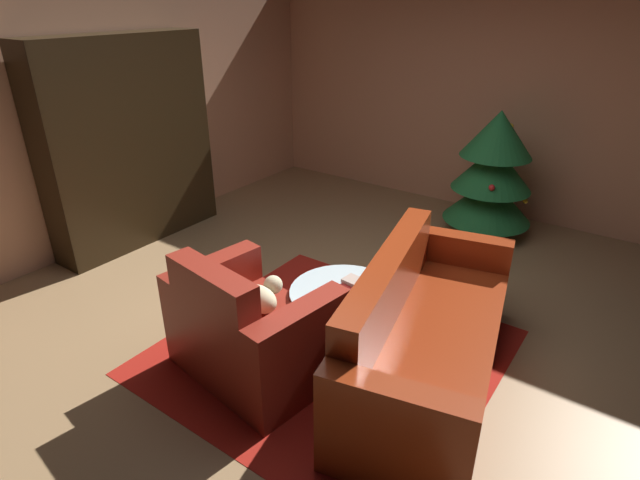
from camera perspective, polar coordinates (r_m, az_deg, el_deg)
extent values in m
plane|color=#96734D|center=(4.12, 1.64, -8.91)|extent=(7.14, 7.14, 0.00)
cube|color=tan|center=(6.20, 18.10, 15.40)|extent=(5.61, 0.06, 2.71)
cube|color=tan|center=(5.52, -23.53, 13.40)|extent=(0.06, 6.07, 2.71)
cube|color=#A11C13|center=(3.79, 1.09, -12.38)|extent=(2.22, 2.18, 0.01)
cube|color=black|center=(5.30, -19.44, 9.82)|extent=(0.03, 1.75, 2.03)
cube|color=black|center=(5.95, -13.78, 12.19)|extent=(0.39, 0.03, 2.03)
cube|color=black|center=(5.03, -28.58, 7.34)|extent=(0.39, 0.03, 2.03)
cube|color=black|center=(5.77, -19.08, 0.47)|extent=(0.37, 1.70, 0.03)
cube|color=black|center=(5.62, -19.67, 4.16)|extent=(0.37, 1.70, 0.03)
cube|color=black|center=(5.50, -20.29, 8.05)|extent=(0.37, 1.70, 0.02)
cube|color=black|center=(5.40, -20.95, 12.09)|extent=(0.37, 1.70, 0.02)
cube|color=black|center=(5.33, -21.65, 16.26)|extent=(0.37, 1.70, 0.02)
cube|color=black|center=(5.29, -22.40, 20.51)|extent=(0.37, 1.70, 0.03)
cube|color=black|center=(5.64, -21.09, 7.61)|extent=(0.05, 1.03, 0.64)
cube|color=black|center=(5.62, -20.94, 7.57)|extent=(0.03, 1.06, 0.67)
cube|color=teal|center=(6.23, -13.87, 4.34)|extent=(0.21, 0.03, 0.24)
cube|color=#1F6D8E|center=(6.16, -13.99, 4.31)|extent=(0.29, 0.05, 0.28)
cube|color=#503523|center=(6.14, -14.37, 4.10)|extent=(0.27, 0.03, 0.26)
cube|color=red|center=(6.11, -14.58, 4.08)|extent=(0.28, 0.03, 0.28)
cube|color=gold|center=(6.10, -14.96, 4.20)|extent=(0.25, 0.03, 0.33)
cube|color=#3E2B1E|center=(6.07, -15.19, 3.96)|extent=(0.27, 0.04, 0.30)
cube|color=gold|center=(6.05, -15.46, 3.80)|extent=(0.26, 0.03, 0.29)
cube|color=#92449A|center=(6.03, -15.72, 3.75)|extent=(0.27, 0.04, 0.31)
cube|color=#8E3F89|center=(6.03, -16.04, 3.26)|extent=(0.25, 0.04, 0.22)
cube|color=#2A3E99|center=(5.91, -15.28, 15.19)|extent=(0.19, 0.03, 0.23)
cube|color=purple|center=(5.87, -15.43, 15.01)|extent=(0.24, 0.04, 0.21)
cube|color=gold|center=(5.84, -15.91, 15.54)|extent=(0.22, 0.03, 0.34)
cube|color=#308231|center=(5.80, -16.15, 15.40)|extent=(0.25, 0.03, 0.33)
cube|color=#8F4992|center=(5.79, -16.57, 14.80)|extent=(0.21, 0.04, 0.22)
cube|color=teal|center=(5.74, -16.83, 14.99)|extent=(0.25, 0.03, 0.28)
cube|color=#944C8D|center=(5.83, -15.39, 19.09)|extent=(0.27, 0.04, 0.24)
cube|color=#3F723A|center=(5.82, -16.01, 19.50)|extent=(0.21, 0.04, 0.33)
cube|color=orange|center=(5.79, -16.30, 19.18)|extent=(0.23, 0.04, 0.28)
cube|color=gold|center=(5.73, -16.65, 19.38)|extent=(0.27, 0.05, 0.34)
cube|color=#B09C9F|center=(5.73, -17.07, 18.67)|extent=(0.23, 0.03, 0.21)
cube|color=orange|center=(5.70, -17.38, 18.85)|extent=(0.24, 0.03, 0.26)
cube|color=gold|center=(5.67, -17.73, 18.64)|extent=(0.24, 0.04, 0.24)
cube|color=#ABB4A2|center=(5.63, -18.14, 18.72)|extent=(0.26, 0.05, 0.27)
cube|color=#ADA493|center=(5.60, -18.56, 18.51)|extent=(0.26, 0.05, 0.25)
cube|color=maroon|center=(3.55, -7.24, -11.31)|extent=(0.81, 0.85, 0.43)
cube|color=maroon|center=(3.16, -11.83, -7.00)|extent=(0.72, 0.27, 0.47)
cube|color=maroon|center=(3.21, -2.29, -12.81)|extent=(0.27, 0.77, 0.69)
cube|color=maroon|center=(3.78, -11.59, -6.83)|extent=(0.27, 0.77, 0.69)
ellipsoid|color=#C2BB90|center=(3.43, -6.77, -6.58)|extent=(0.30, 0.22, 0.18)
sphere|color=#C2BB90|center=(3.48, -5.27, -5.02)|extent=(0.13, 0.13, 0.13)
cube|color=maroon|center=(3.52, 12.14, -12.08)|extent=(1.14, 1.81, 0.44)
cube|color=maroon|center=(3.33, 7.58, -5.06)|extent=(0.53, 1.68, 0.43)
cube|color=maroon|center=(2.77, 8.13, -21.17)|extent=(0.81, 0.32, 0.67)
cube|color=maroon|center=(4.22, 14.89, -3.56)|extent=(0.81, 0.32, 0.67)
cylinder|color=black|center=(3.66, 5.73, -9.83)|extent=(0.04, 0.04, 0.44)
cylinder|color=black|center=(3.91, 2.75, -7.11)|extent=(0.04, 0.04, 0.44)
cylinder|color=black|center=(3.65, -0.26, -9.80)|extent=(0.04, 0.04, 0.44)
cylinder|color=silver|center=(3.61, 2.79, -5.87)|extent=(0.78, 0.78, 0.02)
cube|color=gray|center=(3.62, 3.75, -5.47)|extent=(0.15, 0.11, 0.02)
cube|color=#C83D2D|center=(3.61, 3.83, -5.21)|extent=(0.16, 0.15, 0.02)
cube|color=red|center=(3.60, 4.06, -4.97)|extent=(0.17, 0.17, 0.02)
cube|color=#A28D80|center=(3.58, 3.95, -4.65)|extent=(0.18, 0.13, 0.03)
cylinder|color=#5F1D12|center=(3.44, 5.54, -5.63)|extent=(0.07, 0.07, 0.20)
cylinder|color=#5F1D12|center=(3.37, 5.64, -3.72)|extent=(0.03, 0.03, 0.07)
cylinder|color=brown|center=(5.82, 17.91, 1.56)|extent=(0.08, 0.08, 0.16)
cone|color=#1F6A33|center=(5.70, 18.33, 4.40)|extent=(0.91, 0.91, 0.47)
cone|color=#1F6A33|center=(5.59, 18.82, 7.72)|extent=(0.82, 0.82, 0.47)
cone|color=#1F6A33|center=(5.50, 19.34, 11.17)|extent=(0.72, 0.72, 0.47)
sphere|color=yellow|center=(5.76, 20.52, 11.80)|extent=(0.07, 0.07, 0.07)
sphere|color=red|center=(6.02, 17.59, 6.32)|extent=(0.05, 0.05, 0.05)
sphere|color=yellow|center=(5.74, 21.16, 10.46)|extent=(0.05, 0.05, 0.05)
sphere|color=yellow|center=(5.60, 21.98, 4.07)|extent=(0.05, 0.05, 0.05)
sphere|color=yellow|center=(5.87, 20.09, 9.23)|extent=(0.06, 0.06, 0.06)
sphere|color=red|center=(5.31, 18.66, 5.58)|extent=(0.06, 0.06, 0.06)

